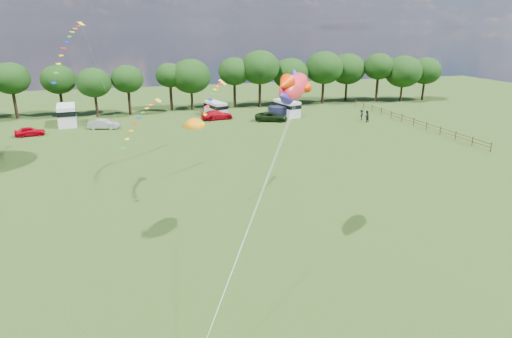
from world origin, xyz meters
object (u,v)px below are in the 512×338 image
object	(u,v)px
walker_a	(367,116)
tent_greyblue	(284,116)
campervan_b	(67,114)
walker_b	(361,115)
fish_kite	(292,87)
car_b	(103,124)
car_c	(217,115)
campervan_d	(287,108)
tent_orange	(195,127)
car_d	(271,117)
campervan_c	(216,108)
car_a	(30,131)

from	to	relation	value
walker_a	tent_greyblue	bearing A→B (deg)	-58.70
campervan_b	walker_a	bearing A→B (deg)	-110.14
walker_b	fish_kite	bearing A→B (deg)	14.99
car_b	car_c	world-z (taller)	car_c
campervan_d	tent_orange	distance (m)	16.62
car_b	car_d	xyz separation A→B (m)	(25.30, -1.62, 0.01)
campervan_c	tent_greyblue	xyz separation A→B (m)	(10.77, -3.76, -1.25)
fish_kite	car_a	bearing A→B (deg)	72.08
tent_orange	fish_kite	bearing A→B (deg)	-89.11
walker_a	car_b	bearing A→B (deg)	-32.88
campervan_c	tent_orange	distance (m)	8.75
car_a	tent_orange	bearing A→B (deg)	-101.88
campervan_d	fish_kite	size ratio (longest dim) A/B	1.48
walker_a	walker_b	distance (m)	1.83
tent_greyblue	walker_b	world-z (taller)	walker_b
campervan_b	campervan_c	xyz separation A→B (m)	(23.05, 0.52, -0.34)
car_b	walker_b	distance (m)	39.82
car_a	car_b	distance (m)	9.66
walker_a	campervan_c	bearing A→B (deg)	-51.44
car_c	tent_orange	distance (m)	6.04
campervan_b	tent_orange	distance (m)	19.71
car_c	campervan_b	xyz separation A→B (m)	(-22.66, 2.55, 0.87)
walker_b	tent_greyblue	bearing A→B (deg)	-67.59
car_c	car_b	bearing A→B (deg)	90.77
tent_greyblue	campervan_b	bearing A→B (deg)	174.53
campervan_d	campervan_b	bearing A→B (deg)	71.86
tent_orange	walker_b	xyz separation A→B (m)	(26.52, -2.34, 0.78)
tent_greyblue	fish_kite	world-z (taller)	fish_kite
campervan_d	tent_greyblue	xyz separation A→B (m)	(-0.68, -0.44, -1.37)
campervan_b	fish_kite	bearing A→B (deg)	-163.75
campervan_b	fish_kite	size ratio (longest dim) A/B	1.66
car_a	walker_a	bearing A→B (deg)	-106.14
car_d	campervan_d	distance (m)	5.11
campervan_b	tent_greyblue	bearing A→B (deg)	-101.85
fish_kite	car_d	bearing A→B (deg)	25.17
car_b	campervan_c	xyz separation A→B (m)	(17.65, 5.06, 0.56)
car_a	tent_greyblue	bearing A→B (deg)	-96.04
car_b	tent_greyblue	bearing A→B (deg)	-72.68
walker_b	car_b	bearing A→B (deg)	-46.29
car_d	walker_b	world-z (taller)	walker_b
car_a	campervan_b	size ratio (longest dim) A/B	0.61
campervan_d	fish_kite	bearing A→B (deg)	146.66
car_c	campervan_d	xyz separation A→B (m)	(11.84, -0.25, 0.65)
campervan_c	fish_kite	xyz separation A→B (m)	(-4.02, -46.18, 9.49)
campervan_c	tent_greyblue	bearing A→B (deg)	-125.35
car_d	campervan_b	xyz separation A→B (m)	(-30.70, 6.15, 0.89)
campervan_d	tent_greyblue	distance (m)	1.59
car_a	walker_b	xyz separation A→B (m)	(49.04, -2.79, 0.16)
campervan_b	fish_kite	xyz separation A→B (m)	(19.03, -45.66, 9.15)
car_b	walker_a	size ratio (longest dim) A/B	2.19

